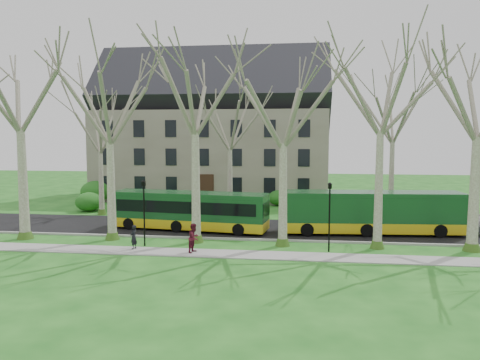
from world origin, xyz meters
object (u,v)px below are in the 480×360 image
object	(u,v)px
bus_lead	(190,210)
pedestrian_a	(134,237)
bus_follow	(372,212)
pedestrian_b	(194,238)

from	to	relation	value
bus_lead	pedestrian_a	size ratio (longest dim) A/B	7.77
bus_follow	pedestrian_b	bearing A→B (deg)	-153.31
bus_follow	pedestrian_b	xyz separation A→B (m)	(-11.80, -7.13, -0.70)
bus_follow	pedestrian_b	world-z (taller)	bus_follow
bus_lead	pedestrian_a	xyz separation A→B (m)	(-2.11, -6.45, -0.73)
bus_follow	pedestrian_a	bearing A→B (deg)	-161.14
bus_lead	pedestrian_b	xyz separation A→B (m)	(1.90, -6.76, -0.59)
bus_lead	bus_follow	xyz separation A→B (m)	(13.70, 0.37, 0.11)
pedestrian_a	bus_follow	bearing A→B (deg)	124.97
pedestrian_a	pedestrian_b	world-z (taller)	pedestrian_b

